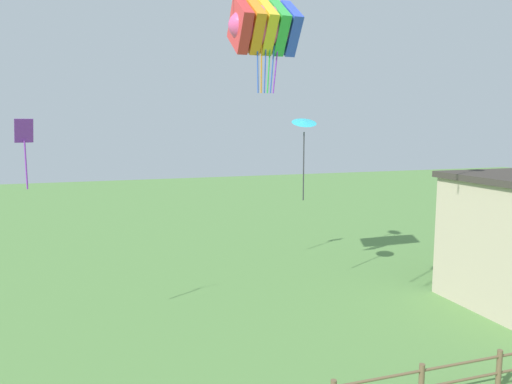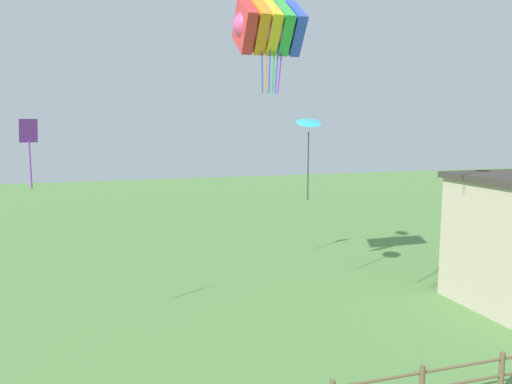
% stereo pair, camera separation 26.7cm
% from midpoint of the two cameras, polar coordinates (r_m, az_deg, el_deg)
% --- Properties ---
extents(kite_rainbow_parafoil, '(2.98, 2.32, 3.70)m').
position_cam_midpoint_polar(kite_rainbow_parafoil, '(20.63, 0.57, 18.33)').
color(kite_rainbow_parafoil, '#E54C8C').
extents(kite_cyan_delta, '(1.17, 1.14, 3.41)m').
position_cam_midpoint_polar(kite_cyan_delta, '(20.34, 5.14, 7.57)').
color(kite_cyan_delta, '#2DB2C6').
extents(kite_purple_streamer, '(0.56, 0.34, 2.12)m').
position_cam_midpoint_polar(kite_purple_streamer, '(16.62, -25.36, 5.20)').
color(kite_purple_streamer, purple).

